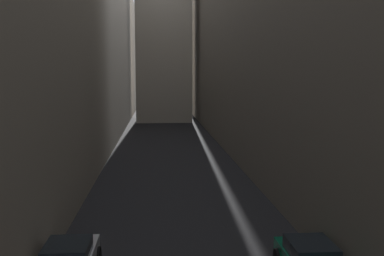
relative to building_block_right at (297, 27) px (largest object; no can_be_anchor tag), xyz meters
name	(u,v)px	position (x,y,z in m)	size (l,w,h in m)	color
ground_plane	(170,159)	(-11.83, -2.00, -11.80)	(264.00, 264.00, 0.00)	black
building_block_left	(38,36)	(-23.45, 0.00, -0.92)	(12.24, 108.00, 21.76)	gray
building_block_right	(297,27)	(0.00, 0.00, 0.00)	(12.66, 108.00, 23.60)	#60594F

